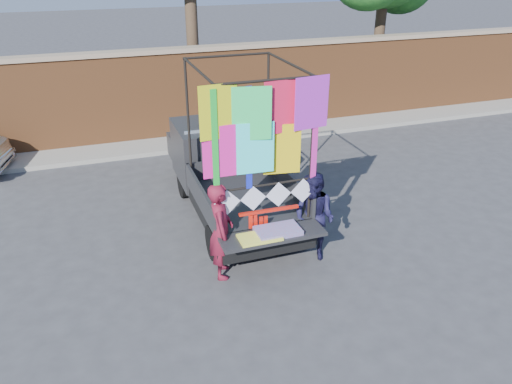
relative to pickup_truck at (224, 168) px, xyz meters
name	(u,v)px	position (x,y,z in m)	size (l,w,h in m)	color
ground	(247,263)	(-0.29, -2.42, -0.83)	(90.00, 90.00, 0.00)	#38383A
brick_wall	(170,94)	(-0.29, 4.58, 0.49)	(30.00, 0.45, 2.61)	brown
curb	(178,144)	(-0.29, 3.88, -0.77)	(30.00, 1.20, 0.12)	gray
pickup_truck	(224,168)	(0.00, 0.00, 0.00)	(2.09, 5.26, 3.31)	black
woman	(221,231)	(-0.79, -2.60, 0.02)	(0.62, 0.41, 1.70)	maroon
man	(314,217)	(0.91, -2.60, -0.02)	(0.79, 0.62, 1.63)	#171536
streamer_bundle	(263,223)	(-0.06, -2.61, 0.04)	(1.06, 0.08, 0.72)	red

